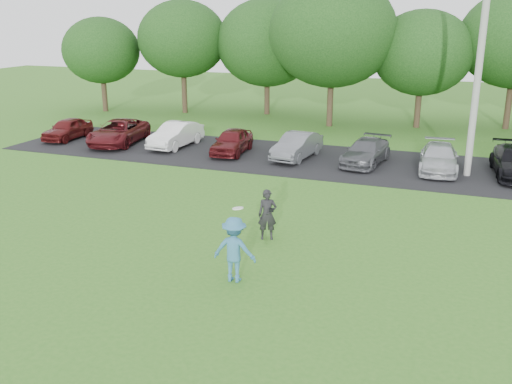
{
  "coord_description": "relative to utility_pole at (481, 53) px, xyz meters",
  "views": [
    {
      "loc": [
        5.79,
        -12.03,
        6.47
      ],
      "look_at": [
        0.0,
        3.5,
        1.3
      ],
      "focal_mm": 40.0,
      "sensor_mm": 36.0,
      "label": 1
    }
  ],
  "objects": [
    {
      "name": "camera_bystander",
      "position": [
        -5.52,
        -9.56,
        -4.25
      ],
      "size": [
        0.65,
        0.54,
        1.54
      ],
      "color": "black",
      "rests_on": "ground"
    },
    {
      "name": "utility_pole",
      "position": [
        0.0,
        0.0,
        0.0
      ],
      "size": [
        0.28,
        0.28,
        10.04
      ],
      "primitive_type": "cylinder",
      "color": "#A0A19B",
      "rests_on": "ground"
    },
    {
      "name": "ground",
      "position": [
        -6.04,
        -12.64,
        -5.02
      ],
      "size": [
        100.0,
        100.0,
        0.0
      ],
      "primitive_type": "plane",
      "color": "#347220",
      "rests_on": "ground"
    },
    {
      "name": "frisbee_player",
      "position": [
        -5.36,
        -12.51,
        -4.17
      ],
      "size": [
        1.14,
        0.73,
        2.08
      ],
      "color": "teal",
      "rests_on": "ground"
    },
    {
      "name": "parked_cars",
      "position": [
        -5.64,
        0.3,
        -4.39
      ],
      "size": [
        30.2,
        4.9,
        1.25
      ],
      "color": "#571314",
      "rests_on": "parking_lot"
    },
    {
      "name": "parking_lot",
      "position": [
        -6.04,
        0.36,
        -5.0
      ],
      "size": [
        32.0,
        6.5,
        0.03
      ],
      "primitive_type": "cube",
      "color": "black",
      "rests_on": "ground"
    },
    {
      "name": "tree_row",
      "position": [
        -4.52,
        10.12,
        -0.11
      ],
      "size": [
        42.39,
        9.85,
        8.64
      ],
      "color": "#38281C",
      "rests_on": "ground"
    }
  ]
}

